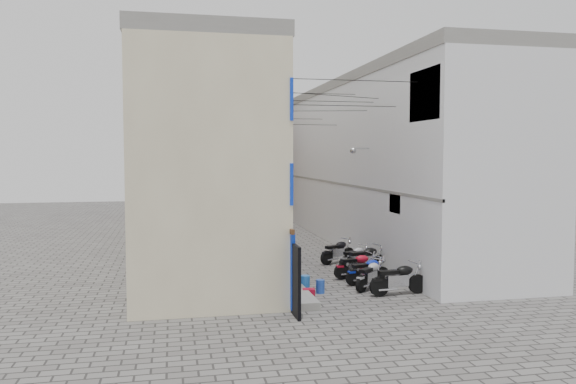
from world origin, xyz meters
TOP-DOWN VIEW (x-y plane):
  - ground at (0.00, 0.00)m, footprint 90.00×90.00m
  - plinth at (-2.05, 13.00)m, footprint 0.90×26.00m
  - building_left at (-4.98, 12.95)m, footprint 5.10×27.00m
  - building_right at (5.00, 13.00)m, footprint 5.94×26.00m
  - building_far_brick_left at (-2.00, 28.00)m, footprint 6.00×6.00m
  - building_far_brick_right at (3.00, 30.00)m, footprint 5.00×6.00m
  - building_far_concrete at (0.00, 34.00)m, footprint 8.00×5.00m
  - far_shopfront at (0.00, 25.20)m, footprint 2.00×0.30m
  - overhead_wires at (0.00, 7.64)m, footprint 5.80×13.02m
  - motorcycle_a at (1.58, 1.35)m, footprint 2.23×0.87m
  - motorcycle_b at (0.94, 2.41)m, footprint 1.89×1.77m
  - motorcycle_c at (1.10, 3.17)m, footprint 2.02×1.08m
  - motorcycle_d at (1.01, 4.18)m, footprint 2.00×0.83m
  - motorcycle_e at (1.75, 5.21)m, footprint 2.27×1.22m
  - motorcycle_f at (1.61, 6.18)m, footprint 1.91×1.36m
  - motorcycle_g at (1.19, 7.41)m, footprint 2.10×1.53m
  - person_a at (-1.70, 4.78)m, footprint 0.45×0.68m
  - person_b at (-2.20, 2.62)m, footprint 0.80×0.94m
  - water_jug_near at (-1.04, 2.16)m, footprint 0.40×0.40m
  - water_jug_far at (-1.46, 2.71)m, footprint 0.42×0.42m
  - red_crate at (-1.55, 1.81)m, footprint 0.47×0.38m

SIDE VIEW (x-z plane):
  - ground at x=0.00m, z-range 0.00..0.00m
  - plinth at x=-2.05m, z-range 0.00..0.25m
  - red_crate at x=-1.55m, z-range 0.00..0.26m
  - water_jug_near at x=-1.04m, z-range 0.00..0.48m
  - water_jug_far at x=-1.46m, z-range 0.00..0.54m
  - motorcycle_f at x=1.61m, z-range 0.00..1.07m
  - motorcycle_c at x=1.10m, z-range 0.00..1.11m
  - motorcycle_d at x=1.01m, z-range 0.00..1.13m
  - motorcycle_b at x=0.94m, z-range 0.00..1.14m
  - motorcycle_g at x=1.19m, z-range 0.00..1.18m
  - motorcycle_e at x=1.75m, z-range 0.00..1.25m
  - motorcycle_a at x=1.58m, z-range 0.00..1.26m
  - person_b at x=-2.20m, z-range 0.25..1.95m
  - person_a at x=-1.70m, z-range 0.25..2.07m
  - far_shopfront at x=0.00m, z-range 0.00..2.40m
  - building_far_brick_right at x=3.00m, z-range 0.00..8.00m
  - building_left at x=-4.98m, z-range 0.00..9.00m
  - building_right at x=5.00m, z-range 0.01..9.01m
  - building_far_brick_left at x=-2.00m, z-range 0.00..10.00m
  - building_far_concrete at x=0.00m, z-range 0.00..11.00m
  - overhead_wires at x=0.00m, z-range 6.46..7.79m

